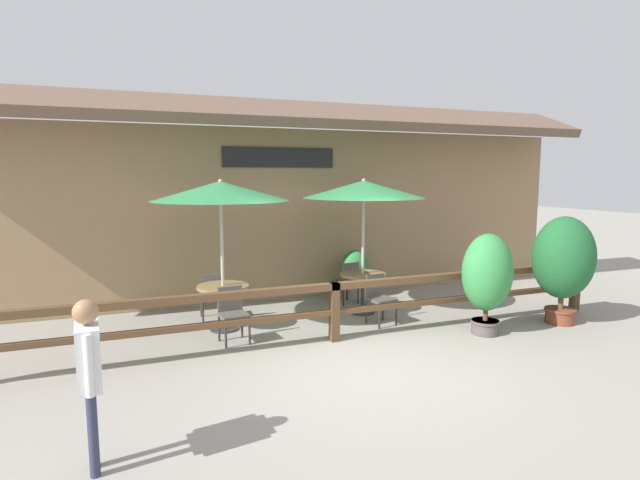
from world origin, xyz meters
TOP-DOWN VIEW (x-y plane):
  - ground_plane at (0.00, 0.00)m, footprint 60.00×60.00m
  - building_facade at (-0.00, 4.10)m, footprint 14.28×1.49m
  - patio_railing at (0.00, 1.05)m, footprint 10.40×0.14m
  - patio_umbrella_near at (-1.54, 2.28)m, footprint 2.28×2.28m
  - dining_table_near at (-1.54, 2.28)m, footprint 0.88×0.88m
  - chair_near_streetside at (-1.52, 1.61)m, footprint 0.46×0.46m
  - chair_near_wallside at (-1.62, 2.96)m, footprint 0.44×0.44m
  - patio_umbrella_middle at (1.15, 2.38)m, footprint 2.28×2.28m
  - dining_table_middle at (1.15, 2.38)m, footprint 0.88×0.88m
  - chair_middle_streetside at (1.12, 1.64)m, footprint 0.48×0.48m
  - chair_middle_wallside at (1.15, 3.11)m, footprint 0.51×0.51m
  - potted_plant_broad_leaf at (4.16, 0.48)m, footprint 1.11×1.00m
  - potted_plant_small_flowering at (2.49, 0.47)m, footprint 0.85×0.77m
  - potted_plant_tall_tropical at (1.54, 3.55)m, footprint 0.61×0.59m
  - pedestrian at (-3.38, -1.45)m, footprint 0.22×0.56m

SIDE VIEW (x-z plane):
  - ground_plane at x=0.00m, z-range 0.00..0.00m
  - chair_near_streetside at x=-1.52m, z-range 0.06..0.94m
  - chair_near_wallside at x=-1.62m, z-range 0.06..0.94m
  - chair_middle_streetside at x=1.12m, z-range 0.06..0.94m
  - chair_middle_wallside at x=1.15m, z-range 0.06..0.94m
  - potted_plant_tall_tropical at x=1.54m, z-range -0.01..1.03m
  - dining_table_near at x=-1.54m, z-range 0.23..1.01m
  - dining_table_middle at x=1.15m, z-range 0.23..1.01m
  - patio_railing at x=0.00m, z-range 0.22..1.17m
  - potted_plant_small_flowering at x=2.49m, z-range 0.15..1.84m
  - pedestrian at x=-3.38m, z-range 0.23..1.81m
  - potted_plant_broad_leaf at x=4.16m, z-range 0.18..2.11m
  - building_facade at x=0.00m, z-range 0.05..4.28m
  - patio_umbrella_near at x=-1.54m, z-range 1.09..3.66m
  - patio_umbrella_middle at x=1.15m, z-range 1.09..3.66m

